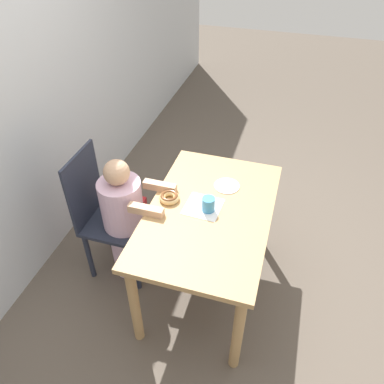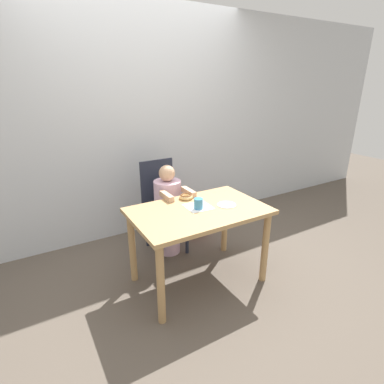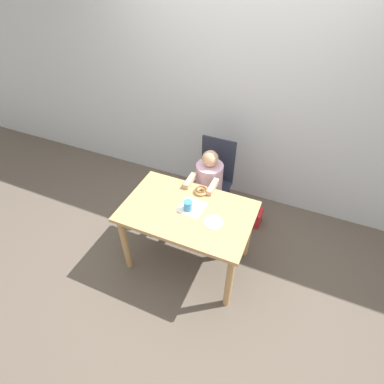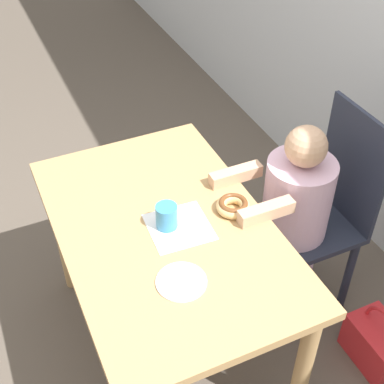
{
  "view_description": "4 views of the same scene",
  "coord_description": "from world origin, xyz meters",
  "px_view_note": "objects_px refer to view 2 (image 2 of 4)",
  "views": [
    {
      "loc": [
        -1.58,
        -0.37,
        2.19
      ],
      "look_at": [
        -0.0,
        0.11,
        0.82
      ],
      "focal_mm": 35.0,
      "sensor_mm": 36.0,
      "label": 1
    },
    {
      "loc": [
        -1.21,
        -1.95,
        1.71
      ],
      "look_at": [
        -0.0,
        0.11,
        0.82
      ],
      "focal_mm": 28.0,
      "sensor_mm": 36.0,
      "label": 2
    },
    {
      "loc": [
        0.76,
        -1.66,
        2.53
      ],
      "look_at": [
        -0.0,
        0.11,
        0.82
      ],
      "focal_mm": 28.0,
      "sensor_mm": 36.0,
      "label": 3
    },
    {
      "loc": [
        1.26,
        -0.47,
        2.01
      ],
      "look_at": [
        -0.0,
        0.11,
        0.82
      ],
      "focal_mm": 50.0,
      "sensor_mm": 36.0,
      "label": 4
    }
  ],
  "objects_px": {
    "handbag": "(195,226)",
    "cup": "(198,204)",
    "donut": "(186,196)",
    "child_figure": "(168,211)",
    "chair": "(163,206)"
  },
  "relations": [
    {
      "from": "chair",
      "to": "donut",
      "type": "bearing_deg",
      "value": -85.3
    },
    {
      "from": "chair",
      "to": "handbag",
      "type": "distance_m",
      "value": 0.58
    },
    {
      "from": "handbag",
      "to": "cup",
      "type": "distance_m",
      "value": 1.07
    },
    {
      "from": "child_figure",
      "to": "donut",
      "type": "relative_size",
      "value": 7.69
    },
    {
      "from": "donut",
      "to": "handbag",
      "type": "relative_size",
      "value": 0.42
    },
    {
      "from": "child_figure",
      "to": "handbag",
      "type": "bearing_deg",
      "value": 23.4
    },
    {
      "from": "handbag",
      "to": "cup",
      "type": "bearing_deg",
      "value": -119.56
    },
    {
      "from": "handbag",
      "to": "cup",
      "type": "height_order",
      "value": "cup"
    },
    {
      "from": "child_figure",
      "to": "handbag",
      "type": "xyz_separation_m",
      "value": [
        0.44,
        0.19,
        -0.36
      ]
    },
    {
      "from": "donut",
      "to": "cup",
      "type": "xyz_separation_m",
      "value": [
        -0.02,
        -0.25,
        0.02
      ]
    },
    {
      "from": "child_figure",
      "to": "handbag",
      "type": "distance_m",
      "value": 0.6
    },
    {
      "from": "chair",
      "to": "cup",
      "type": "relative_size",
      "value": 10.26
    },
    {
      "from": "chair",
      "to": "donut",
      "type": "relative_size",
      "value": 7.66
    },
    {
      "from": "donut",
      "to": "handbag",
      "type": "distance_m",
      "value": 0.89
    },
    {
      "from": "child_figure",
      "to": "handbag",
      "type": "relative_size",
      "value": 3.21
    }
  ]
}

